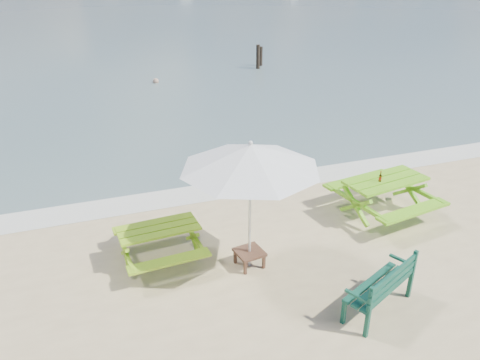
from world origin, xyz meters
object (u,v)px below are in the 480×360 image
object	(u,v)px
side_table	(249,258)
beer_bottle	(380,178)
picnic_table_left	(160,244)
park_bench	(378,296)
picnic_table_right	(383,198)
patio_umbrella	(250,157)
swimmer	(157,95)

from	to	relation	value
side_table	beer_bottle	size ratio (longest dim) A/B	2.39
picnic_table_left	park_bench	world-z (taller)	park_bench
beer_bottle	park_bench	bearing A→B (deg)	-123.80
picnic_table_right	patio_umbrella	world-z (taller)	patio_umbrella
park_bench	patio_umbrella	bearing A→B (deg)	130.07
picnic_table_right	side_table	xyz separation A→B (m)	(-3.36, -0.80, -0.24)
picnic_table_right	patio_umbrella	distance (m)	3.86
side_table	swimmer	xyz separation A→B (m)	(0.91, 14.37, -0.75)
picnic_table_left	swimmer	world-z (taller)	picnic_table_left
picnic_table_left	picnic_table_right	size ratio (longest dim) A/B	0.77
beer_bottle	picnic_table_right	bearing A→B (deg)	14.76
picnic_table_left	picnic_table_right	distance (m)	4.84
patio_umbrella	swimmer	world-z (taller)	patio_umbrella
picnic_table_right	beer_bottle	xyz separation A→B (m)	(-0.20, -0.05, 0.51)
patio_umbrella	swimmer	distance (m)	14.65
park_bench	picnic_table_left	bearing A→B (deg)	139.96
picnic_table_right	park_bench	world-z (taller)	park_bench
park_bench	side_table	xyz separation A→B (m)	(-1.49, 1.77, -0.10)
picnic_table_left	picnic_table_right	world-z (taller)	picnic_table_right
picnic_table_left	park_bench	xyz separation A→B (m)	(2.96, -2.49, -0.07)
picnic_table_right	swimmer	world-z (taller)	picnic_table_right
picnic_table_left	patio_umbrella	xyz separation A→B (m)	(1.48, -0.72, 1.80)
side_table	beer_bottle	distance (m)	3.34
picnic_table_left	park_bench	size ratio (longest dim) A/B	1.17
picnic_table_left	park_bench	bearing A→B (deg)	-40.04
picnic_table_right	beer_bottle	bearing A→B (deg)	-165.24
patio_umbrella	beer_bottle	world-z (taller)	patio_umbrella
beer_bottle	picnic_table_left	bearing A→B (deg)	-179.71
side_table	patio_umbrella	bearing A→B (deg)	90.00
park_bench	patio_umbrella	size ratio (longest dim) A/B	0.54
park_bench	side_table	size ratio (longest dim) A/B	2.68
picnic_table_right	patio_umbrella	xyz separation A→B (m)	(-3.36, -0.80, 1.72)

